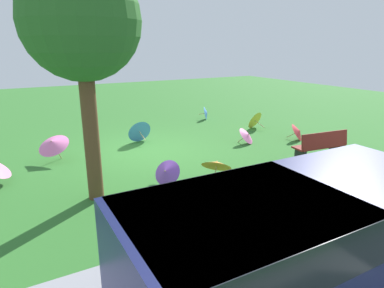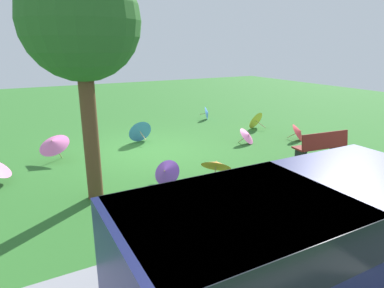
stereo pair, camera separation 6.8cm
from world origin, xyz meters
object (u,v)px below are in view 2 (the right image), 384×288
object	(u,v)px
parasol_orange_0	(216,164)
parasol_purple_0	(166,172)
van_dark	(284,237)
park_bench	(321,146)
shade_tree	(81,24)
parasol_pink_1	(248,135)
parasol_blue_1	(139,130)
parasol_red_0	(299,132)
parasol_pink_4	(53,143)
parasol_yellow_1	(255,120)
parasol_blue_0	(207,113)

from	to	relation	value
parasol_orange_0	parasol_purple_0	bearing A→B (deg)	-22.30
van_dark	park_bench	world-z (taller)	van_dark
shade_tree	parasol_pink_1	bearing A→B (deg)	-162.44
park_bench	parasol_pink_1	xyz separation A→B (m)	(0.67, -2.48, -0.18)
parasol_orange_0	parasol_blue_1	size ratio (longest dim) A/B	1.21
park_bench	parasol_red_0	world-z (taller)	park_bench
parasol_purple_0	parasol_pink_4	bearing A→B (deg)	-54.56
van_dark	parasol_pink_4	size ratio (longest dim) A/B	3.81
shade_tree	parasol_red_0	distance (m)	8.16
park_bench	parasol_yellow_1	bearing A→B (deg)	-102.76
parasol_blue_1	shade_tree	bearing A→B (deg)	57.34
parasol_purple_0	parasol_blue_1	bearing A→B (deg)	-100.84
parasol_red_0	parasol_pink_1	world-z (taller)	parasol_red_0
parasol_purple_0	parasol_pink_1	xyz separation A→B (m)	(-3.86, -1.80, -0.02)
parasol_red_0	parasol_pink_1	distance (m)	1.91
van_dark	parasol_orange_0	xyz separation A→B (m)	(-1.41, -3.74, -0.46)
parasol_yellow_1	van_dark	bearing A→B (deg)	53.02
van_dark	parasol_blue_0	bearing A→B (deg)	-116.40
shade_tree	parasol_purple_0	distance (m)	3.70
parasol_orange_0	parasol_yellow_1	distance (m)	5.79
van_dark	parasol_pink_1	bearing A→B (deg)	-124.55
park_bench	parasol_yellow_1	xyz separation A→B (m)	(-0.92, -4.08, -0.11)
park_bench	parasol_blue_1	bearing A→B (deg)	-49.63
shade_tree	parasol_blue_1	bearing A→B (deg)	-122.66
parasol_blue_0	parasol_pink_4	size ratio (longest dim) A/B	0.49
shade_tree	parasol_purple_0	xyz separation A→B (m)	(-1.67, 0.05, -3.31)
park_bench	parasol_red_0	bearing A→B (deg)	-121.05
parasol_red_0	parasol_orange_0	world-z (taller)	parasol_orange_0
parasol_red_0	van_dark	bearing A→B (deg)	42.47
parasol_blue_1	parasol_purple_0	distance (m)	3.85
park_bench	parasol_orange_0	distance (m)	3.40
parasol_pink_4	parasol_yellow_1	bearing A→B (deg)	-177.01
parasol_yellow_1	parasol_orange_0	bearing A→B (deg)	41.81
shade_tree	parasol_yellow_1	bearing A→B (deg)	-154.82
van_dark	parasol_orange_0	distance (m)	4.02
van_dark	park_bench	bearing A→B (deg)	-143.76
parasol_red_0	parasol_blue_1	xyz separation A→B (m)	(4.97, -2.52, 0.10)
park_bench	parasol_red_0	xyz separation A→B (m)	(-1.17, -1.95, -0.16)
parasol_red_0	shade_tree	bearing A→B (deg)	9.35
parasol_pink_1	parasol_orange_0	bearing A→B (deg)	39.70
parasol_purple_0	parasol_pink_4	world-z (taller)	parasol_pink_4
parasol_blue_0	parasol_pink_1	xyz separation A→B (m)	(0.81, 3.96, -0.01)
shade_tree	parasol_blue_0	xyz separation A→B (m)	(-6.34, -5.70, -3.31)
parasol_red_0	parasol_purple_0	bearing A→B (deg)	12.48
parasol_pink_4	shade_tree	bearing A→B (deg)	98.95
van_dark	parasol_yellow_1	size ratio (longest dim) A/B	5.57
parasol_red_0	parasol_pink_4	size ratio (longest dim) A/B	0.67
parasol_purple_0	park_bench	bearing A→B (deg)	171.36
park_bench	parasol_purple_0	bearing A→B (deg)	-8.64
parasol_orange_0	park_bench	bearing A→B (deg)	176.25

